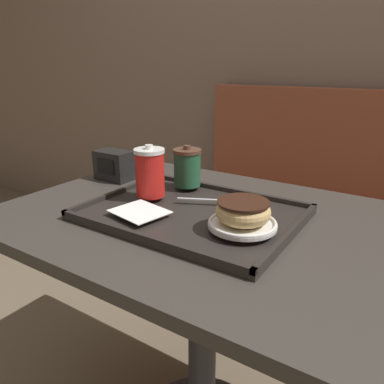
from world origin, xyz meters
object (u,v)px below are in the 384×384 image
Objects in this scene: donut_chocolate_glazed at (243,211)px; spoon at (221,200)px; napkin_dispenser at (114,165)px; coffee_cup_front at (150,172)px; coffee_cup_rear at (187,167)px.

donut_chocolate_glazed is 0.81× the size of spoon.
napkin_dispenser reaches higher than donut_chocolate_glazed.
coffee_cup_front reaches higher than coffee_cup_rear.
spoon is at bearing -6.30° from napkin_dispenser.
coffee_cup_rear reaches higher than napkin_dispenser.
coffee_cup_front is at bearing -104.64° from coffee_cup_rear.
coffee_cup_front reaches higher than spoon.
donut_chocolate_glazed reaches higher than spoon.
donut_chocolate_glazed is 1.01× the size of napkin_dispenser.
coffee_cup_front is at bearing 173.97° from spoon.
coffee_cup_rear is 0.28m from napkin_dispenser.
coffee_cup_front is 0.30m from donut_chocolate_glazed.
coffee_cup_front is at bearing -24.62° from napkin_dispenser.
coffee_cup_rear reaches higher than donut_chocolate_glazed.
coffee_cup_front is 1.18× the size of coffee_cup_rear.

